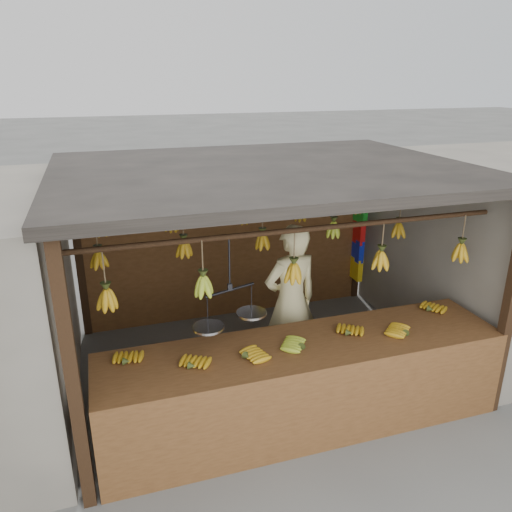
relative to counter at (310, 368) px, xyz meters
name	(u,v)px	position (x,y,z in m)	size (l,w,h in m)	color
ground	(264,366)	(-0.03, 1.24, -0.72)	(80.00, 80.00, 0.00)	#5B5B57
stall	(255,199)	(-0.03, 1.57, 1.25)	(4.30, 3.30, 2.40)	black
counter	(310,368)	(0.00, 0.00, 0.00)	(3.91, 0.89, 0.96)	brown
hanging_bananas	(264,241)	(-0.05, 1.22, 0.87)	(3.64, 2.22, 0.36)	#AC7C12
balance_scale	(230,316)	(-0.69, 0.24, 0.53)	(0.72, 0.42, 0.80)	black
vendor	(291,302)	(0.21, 1.03, 0.19)	(0.66, 0.43, 1.81)	beige
bag_bundles	(358,241)	(1.91, 2.59, 0.25)	(0.08, 0.26, 1.25)	#199926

